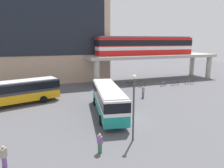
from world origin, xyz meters
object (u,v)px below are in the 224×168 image
train (146,45)px  bicycle_silver (163,84)px  bicycle_black (130,84)px  pedestrian_walking_across (4,157)px  bus_secondary (16,90)px  pedestrian_by_bike_rack (100,144)px  bicycle_orange (142,85)px  bicycle_blue (175,84)px  bicycle_brown (189,83)px  bus_main (108,97)px  station_building (43,31)px  pedestrian_near_building (143,92)px

train → bicycle_silver: bearing=-87.4°
bicycle_black → pedestrian_walking_across: (-18.98, -21.03, 0.39)m
bus_secondary → bicycle_black: (19.15, 5.89, -1.63)m
bicycle_black → pedestrian_by_bike_rack: 24.71m
bicycle_silver → bicycle_black: (-5.84, 2.46, 0.00)m
train → pedestrian_walking_across: 35.78m
bicycle_orange → bicycle_blue: bearing=-7.9°
bicycle_blue → bicycle_brown: (3.32, -0.03, 0.00)m
bus_main → bicycle_silver: size_ratio=6.56×
station_building → bicycle_brown: (26.03, -15.14, -10.03)m
bicycle_brown → pedestrian_near_building: (-13.18, -5.62, 0.49)m
bicycle_blue → bicycle_orange: size_ratio=1.02×
station_building → pedestrian_walking_across: 34.92m
pedestrian_near_building → bus_secondary: bearing=171.4°
station_building → pedestrian_near_building: 26.21m
bicycle_silver → pedestrian_walking_across: pedestrian_walking_across is taller
pedestrian_walking_across → bicycle_brown: bearing=30.8°
bicycle_blue → pedestrian_walking_across: bearing=-146.2°
train → bus_secondary: 27.20m
train → bicycle_orange: train is taller
station_building → bicycle_blue: (22.71, -15.11, -10.03)m
bicycle_silver → station_building: bearing=144.2°
bicycle_silver → train: bearing=92.6°
bus_main → bicycle_silver: bearing=36.4°
bus_secondary → pedestrian_by_bike_rack: size_ratio=7.19×
bicycle_silver → bicycle_brown: size_ratio=0.98×
train → bicycle_black: bearing=-143.1°
bicycle_silver → bicycle_brown: same height
bicycle_blue → bicycle_silver: bearing=169.9°
bicycle_silver → pedestrian_walking_across: (-24.82, -18.57, 0.39)m
bicycle_blue → pedestrian_near_building: size_ratio=1.00×
bus_main → pedestrian_by_bike_rack: bearing=-113.1°
bus_main → bicycle_orange: 15.59m
bus_main → bicycle_orange: (10.53, 11.38, -1.63)m
bicycle_brown → pedestrian_by_bike_rack: (-23.84, -18.50, 0.37)m
bus_secondary → pedestrian_near_building: bearing=-8.6°
bus_main → bicycle_blue: size_ratio=6.32×
bus_main → pedestrian_walking_across: bearing=-142.6°
bus_main → bicycle_brown: bus_main is taller
train → bicycle_orange: 10.12m
bicycle_blue → pedestrian_by_bike_rack: size_ratio=1.14×
bus_main → bicycle_black: bus_main is taller
bicycle_brown → train: bearing=130.0°
bus_main → pedestrian_walking_across: (-10.05, -7.69, -1.24)m
bicycle_black → pedestrian_walking_across: 28.33m
pedestrian_walking_across → pedestrian_by_bike_rack: 6.62m
bus_secondary → bicycle_silver: 25.28m
pedestrian_by_bike_rack → bicycle_black: bearing=60.0°
bus_main → pedestrian_near_building: 8.76m
bus_main → bicycle_brown: (20.40, 10.44, -1.63)m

